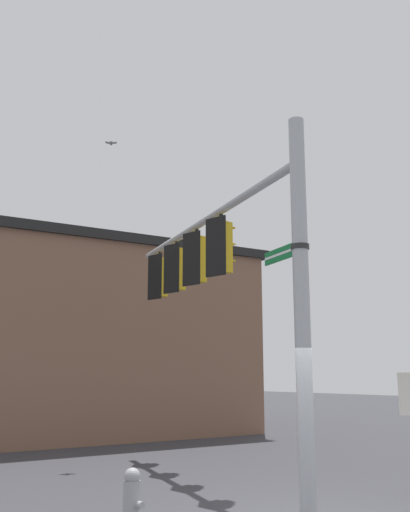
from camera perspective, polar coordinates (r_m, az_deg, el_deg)
signal_pole at (r=8.92m, az=9.52°, el=-5.22°), size 0.25×0.25×6.15m
mast_arm at (r=13.06m, az=-0.38°, el=3.27°), size 7.74×3.53×0.17m
traffic_light_nearest_pole at (r=11.87m, az=1.69°, el=0.85°), size 0.54×0.49×1.31m
traffic_light_mid_inner at (r=13.15m, az=-0.76°, el=-0.33°), size 0.54×0.49×1.31m
traffic_light_mid_outer at (r=14.45m, az=-2.77°, el=-1.30°), size 0.54×0.49×1.31m
traffic_light_arm_end at (r=15.78m, az=-4.44°, el=-2.11°), size 0.54×0.49×1.31m
street_name_sign at (r=9.35m, az=8.28°, el=0.50°), size 1.20×0.62×0.22m
bird_flying at (r=17.14m, az=-9.22°, el=10.92°), size 0.27×0.32×0.08m
storefront_building at (r=21.10m, az=-15.57°, el=-7.84°), size 11.16×15.45×6.45m
fire_hydrant at (r=8.82m, az=-7.21°, el=-22.58°), size 0.35×0.24×0.82m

